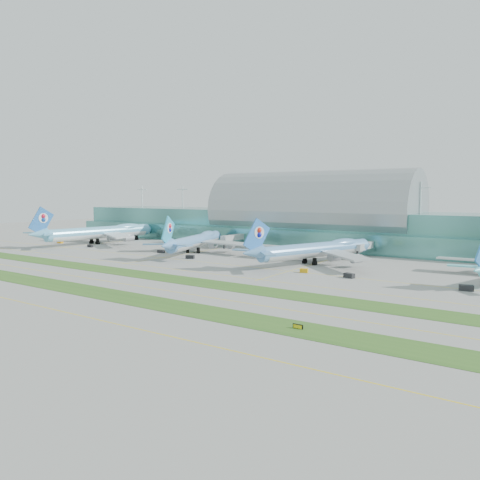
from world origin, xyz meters
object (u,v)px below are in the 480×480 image
Objects in this scene: airliner_a at (101,232)px; taxiway_sign_east at (298,327)px; terminal at (312,221)px; airliner_c at (317,249)px; airliner_b at (196,240)px.

taxiway_sign_east is (181.47, -94.43, -6.57)m from airliner_a.
airliner_a is 33.18× the size of taxiway_sign_east.
taxiway_sign_east is (72.17, -156.81, -13.70)m from terminal.
terminal is at bearing 137.34° from airliner_c.
terminal reaches higher than airliner_b.
airliner_b is at bearing -118.46° from terminal.
airliner_b reaches higher than taxiway_sign_east.
terminal is 73.04m from airliner_c.
airliner_a is 1.17× the size of airliner_b.
terminal is 4.07× the size of airliner_a.
airliner_c is 100.33m from taxiway_sign_east.
airliner_a is at bearing 162.02° from airliner_b.
airliner_a is 204.68m from taxiway_sign_east.
taxiway_sign_east is (106.54, -93.40, -5.68)m from airliner_b.
airliner_a reaches higher than taxiway_sign_east.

